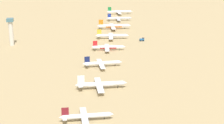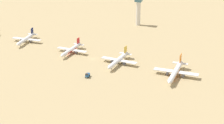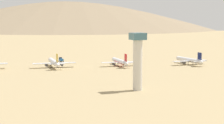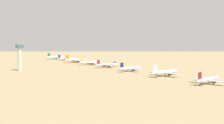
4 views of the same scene
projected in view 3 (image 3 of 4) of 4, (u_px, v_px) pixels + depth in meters
name	position (u px, v px, depth m)	size (l,w,h in m)	color
ground_plane	(88.00, 67.00, 338.92)	(2205.90, 2205.90, 0.00)	tan
parked_jet_2	(189.00, 60.00, 350.79)	(36.43, 29.58, 10.51)	white
parked_jet_3	(120.00, 61.00, 341.58)	(36.14, 29.41, 10.42)	white
parked_jet_4	(54.00, 62.00, 332.62)	(39.60, 32.27, 11.42)	white
service_truck	(61.00, 60.00, 368.97)	(5.35, 3.00, 3.90)	#1E5999
control_tower	(138.00, 58.00, 233.76)	(7.20, 7.20, 29.97)	beige
desert_hill_0	(72.00, 4.00, 1184.73)	(778.29, 778.29, 123.34)	#8C775B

